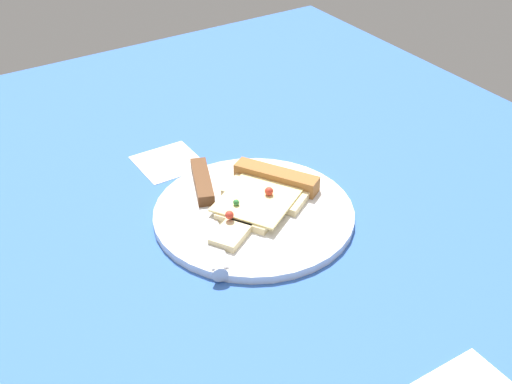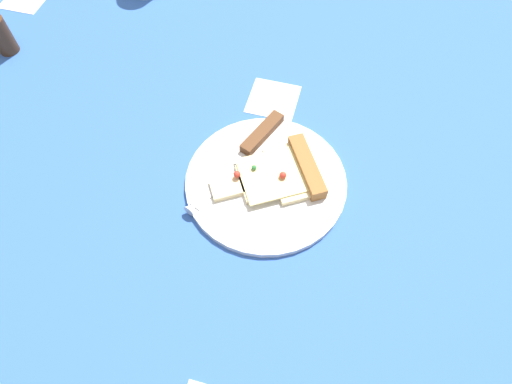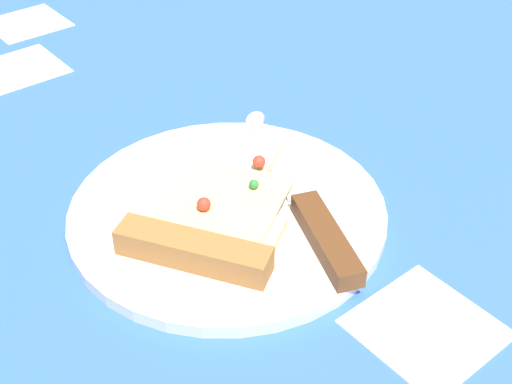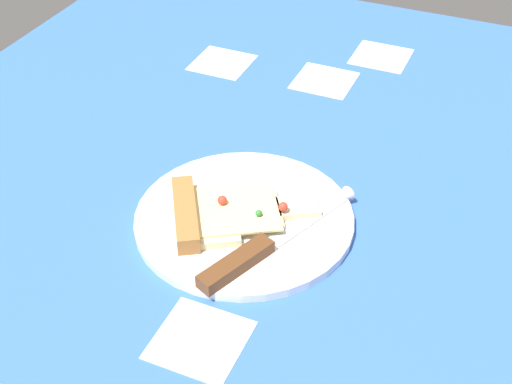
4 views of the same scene
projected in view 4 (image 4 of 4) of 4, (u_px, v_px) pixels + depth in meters
ground_plane at (327, 242)px, 88.76cm from camera, size 130.91×130.91×3.00cm
plate at (244, 219)px, 88.87cm from camera, size 26.45×26.45×1.11cm
pizza_slice at (222, 213)px, 87.74cm from camera, size 18.92×15.71×2.44cm
knife at (265, 245)px, 83.49cm from camera, size 10.89×23.05×2.45cm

